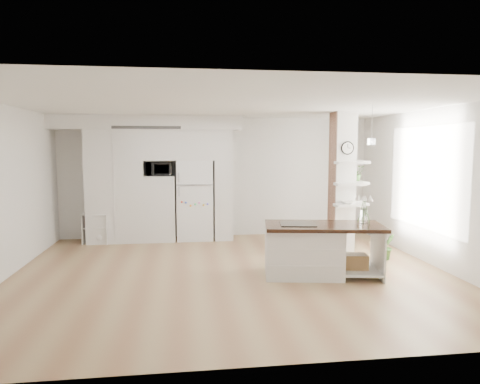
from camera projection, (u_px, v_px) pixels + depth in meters
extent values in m
cube|color=#A48558|center=(232.00, 273.00, 6.95)|extent=(7.00, 6.00, 0.01)
cube|color=white|center=(231.00, 104.00, 6.66)|extent=(7.00, 6.00, 0.04)
cube|color=silver|center=(217.00, 177.00, 9.76)|extent=(7.00, 0.04, 2.70)
cube|color=silver|center=(267.00, 224.00, 3.85)|extent=(7.00, 0.04, 2.70)
cube|color=silver|center=(436.00, 188.00, 7.25)|extent=(0.04, 6.00, 2.70)
cube|color=silver|center=(116.00, 186.00, 9.18)|extent=(1.20, 0.65, 2.40)
cube|color=silver|center=(160.00, 208.00, 9.35)|extent=(0.65, 0.65, 1.42)
cube|color=silver|center=(159.00, 145.00, 9.20)|extent=(0.65, 0.65, 0.65)
cube|color=silver|center=(194.00, 145.00, 9.30)|extent=(0.85, 0.65, 0.65)
cube|color=silver|center=(223.00, 185.00, 9.47)|extent=(0.40, 0.65, 2.40)
cube|color=silver|center=(148.00, 123.00, 9.10)|extent=(4.00, 0.70, 0.30)
cube|color=#262626|center=(147.00, 127.00, 8.78)|extent=(1.40, 0.04, 0.06)
cube|color=white|center=(195.00, 200.00, 9.44)|extent=(0.78, 0.66, 1.75)
cube|color=#B2B2B7|center=(195.00, 185.00, 9.06)|extent=(0.78, 0.01, 0.03)
cube|color=silver|center=(342.00, 183.00, 8.28)|extent=(0.40, 0.40, 2.70)
cube|color=tan|center=(332.00, 183.00, 8.26)|extent=(0.02, 0.40, 2.70)
cube|color=tan|center=(339.00, 182.00, 8.49)|extent=(0.40, 0.02, 2.70)
cylinder|color=black|center=(347.00, 148.00, 8.01)|extent=(0.25, 0.03, 0.25)
cylinder|color=white|center=(348.00, 148.00, 7.99)|extent=(0.21, 0.01, 0.21)
plane|color=white|center=(426.00, 178.00, 7.53)|extent=(0.00, 2.40, 2.40)
cylinder|color=white|center=(332.00, 142.00, 7.09)|extent=(0.12, 0.12, 0.10)
cube|color=silver|center=(303.00, 252.00, 6.79)|extent=(1.30, 0.96, 0.77)
cube|color=silver|center=(358.00, 269.00, 6.79)|extent=(0.76, 0.87, 0.04)
cube|color=silver|center=(378.00, 252.00, 6.75)|extent=(0.15, 0.77, 0.77)
cube|color=#321B0F|center=(324.00, 226.00, 6.73)|extent=(1.95, 1.15, 0.05)
cube|color=black|center=(298.00, 224.00, 6.74)|extent=(0.62, 0.54, 0.01)
cube|color=tan|center=(355.00, 261.00, 6.78)|extent=(0.41, 0.33, 0.23)
cylinder|color=white|center=(364.00, 217.00, 6.79)|extent=(0.12, 0.12, 0.22)
cube|color=silver|center=(85.00, 229.00, 9.05)|extent=(0.08, 0.31, 0.64)
cube|color=silver|center=(109.00, 229.00, 9.04)|extent=(0.08, 0.31, 0.64)
cube|color=silver|center=(96.00, 214.00, 9.01)|extent=(0.58, 0.39, 0.03)
cube|color=silver|center=(97.00, 227.00, 9.04)|extent=(0.55, 0.39, 0.03)
sphere|color=white|center=(100.00, 236.00, 9.06)|extent=(0.31, 0.31, 0.31)
imported|color=#3F732E|center=(387.00, 246.00, 7.75)|extent=(0.29, 0.24, 0.48)
imported|color=#3F732E|center=(349.00, 226.00, 9.77)|extent=(0.34, 0.34, 0.48)
imported|color=#2D2D2D|center=(159.00, 169.00, 9.21)|extent=(0.54, 0.37, 0.30)
imported|color=#3F732E|center=(357.00, 173.00, 8.41)|extent=(0.27, 0.23, 0.30)
imported|color=white|center=(348.00, 202.00, 8.02)|extent=(0.22, 0.22, 0.05)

